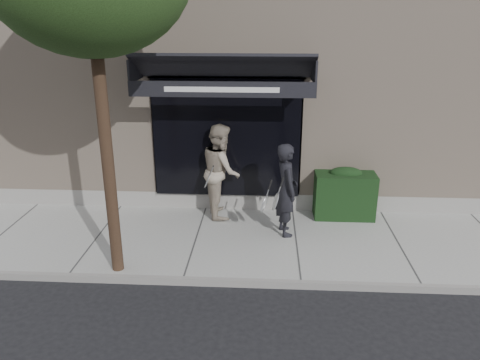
{
  "coord_description": "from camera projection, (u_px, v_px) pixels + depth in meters",
  "views": [
    {
      "loc": [
        -0.64,
        -8.41,
        4.37
      ],
      "look_at": [
        -1.15,
        0.6,
        1.15
      ],
      "focal_mm": 35.0,
      "sensor_mm": 36.0,
      "label": 1
    }
  ],
  "objects": [
    {
      "name": "building_facade",
      "position": [
        290.0,
        75.0,
        13.09
      ],
      "size": [
        14.3,
        8.04,
        5.64
      ],
      "color": "beige",
      "rests_on": "ground"
    },
    {
      "name": "hedge",
      "position": [
        344.0,
        193.0,
        10.24
      ],
      "size": [
        1.3,
        0.7,
        1.14
      ],
      "color": "black",
      "rests_on": "sidewalk"
    },
    {
      "name": "curb",
      "position": [
        301.0,
        284.0,
        7.86
      ],
      "size": [
        20.0,
        0.1,
        0.14
      ],
      "primitive_type": "cube",
      "color": "gray",
      "rests_on": "ground"
    },
    {
      "name": "sidewalk",
      "position": [
        296.0,
        243.0,
        9.32
      ],
      "size": [
        20.0,
        3.0,
        0.12
      ],
      "primitive_type": "cube",
      "color": "gray",
      "rests_on": "ground"
    },
    {
      "name": "pedestrian_back",
      "position": [
        221.0,
        170.0,
        10.17
      ],
      "size": [
        0.98,
        1.14,
        2.06
      ],
      "color": "#B1A28E",
      "rests_on": "sidewalk"
    },
    {
      "name": "ground",
      "position": [
        296.0,
        245.0,
        9.34
      ],
      "size": [
        80.0,
        80.0,
        0.0
      ],
      "primitive_type": "plane",
      "color": "black",
      "rests_on": "ground"
    },
    {
      "name": "pedestrian_front",
      "position": [
        286.0,
        190.0,
        9.29
      ],
      "size": [
        0.83,
        0.92,
        1.89
      ],
      "color": "black",
      "rests_on": "sidewalk"
    }
  ]
}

